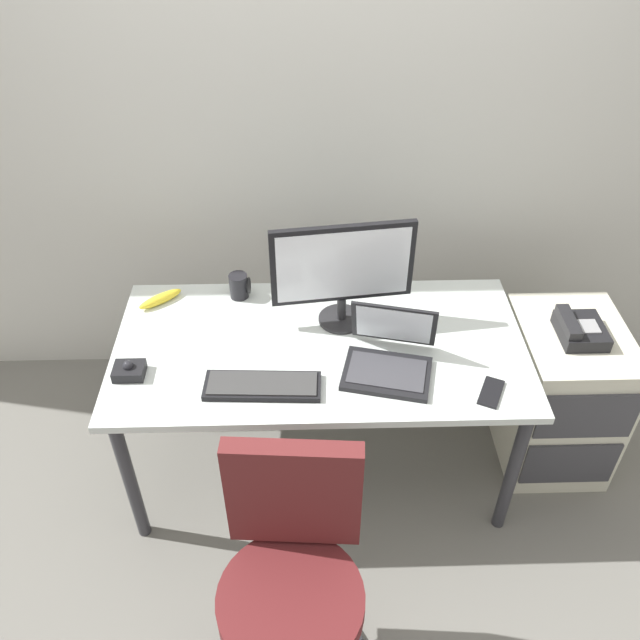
{
  "coord_description": "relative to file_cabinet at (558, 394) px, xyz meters",
  "views": [
    {
      "loc": [
        -0.05,
        -1.86,
        2.37
      ],
      "look_at": [
        0.0,
        0.0,
        0.82
      ],
      "focal_mm": 37.06,
      "sensor_mm": 36.0,
      "label": 1
    }
  ],
  "objects": [
    {
      "name": "ground_plane",
      "position": [
        -1.01,
        -0.06,
        -0.34
      ],
      "size": [
        8.0,
        8.0,
        0.0
      ],
      "primitive_type": "plane",
      "color": "slate"
    },
    {
      "name": "back_wall",
      "position": [
        -1.01,
        0.69,
        1.06
      ],
      "size": [
        6.0,
        0.1,
        2.8
      ],
      "primitive_type": "cube",
      "color": "beige",
      "rests_on": "ground"
    },
    {
      "name": "desk",
      "position": [
        -1.01,
        -0.06,
        0.29
      ],
      "size": [
        1.56,
        0.79,
        0.7
      ],
      "color": "silver",
      "rests_on": "ground"
    },
    {
      "name": "file_cabinet",
      "position": [
        0.0,
        0.0,
        0.0
      ],
      "size": [
        0.42,
        0.53,
        0.68
      ],
      "color": "beige",
      "rests_on": "ground"
    },
    {
      "name": "desk_phone",
      "position": [
        -0.01,
        -0.02,
        0.37
      ],
      "size": [
        0.17,
        0.2,
        0.09
      ],
      "color": "black",
      "rests_on": "file_cabinet"
    },
    {
      "name": "office_chair",
      "position": [
        -1.12,
        -0.9,
        0.1
      ],
      "size": [
        0.52,
        0.52,
        0.96
      ],
      "color": "black",
      "rests_on": "ground"
    },
    {
      "name": "monitor_main",
      "position": [
        -0.92,
        0.08,
        0.61
      ],
      "size": [
        0.54,
        0.18,
        0.43
      ],
      "color": "#262628",
      "rests_on": "desk"
    },
    {
      "name": "keyboard",
      "position": [
        -1.22,
        -0.29,
        0.37
      ],
      "size": [
        0.42,
        0.15,
        0.03
      ],
      "color": "black",
      "rests_on": "desk"
    },
    {
      "name": "laptop",
      "position": [
        -0.77,
        -0.18,
        0.41
      ],
      "size": [
        0.37,
        0.36,
        0.23
      ],
      "color": "black",
      "rests_on": "desk"
    },
    {
      "name": "trackball_mouse",
      "position": [
        -1.7,
        -0.21,
        0.38
      ],
      "size": [
        0.11,
        0.09,
        0.07
      ],
      "color": "black",
      "rests_on": "desk"
    },
    {
      "name": "coffee_mug",
      "position": [
        -1.33,
        0.25,
        0.41
      ],
      "size": [
        0.09,
        0.08,
        0.1
      ],
      "color": "black",
      "rests_on": "desk"
    },
    {
      "name": "cell_phone",
      "position": [
        -0.42,
        -0.33,
        0.37
      ],
      "size": [
        0.12,
        0.16,
        0.01
      ],
      "primitive_type": "cube",
      "rotation": [
        0.0,
        0.0,
        -0.45
      ],
      "color": "black",
      "rests_on": "desk"
    },
    {
      "name": "banana",
      "position": [
        -1.66,
        0.21,
        0.38
      ],
      "size": [
        0.18,
        0.15,
        0.04
      ],
      "primitive_type": "ellipsoid",
      "rotation": [
        0.0,
        0.0,
        0.66
      ],
      "color": "yellow",
      "rests_on": "desk"
    }
  ]
}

